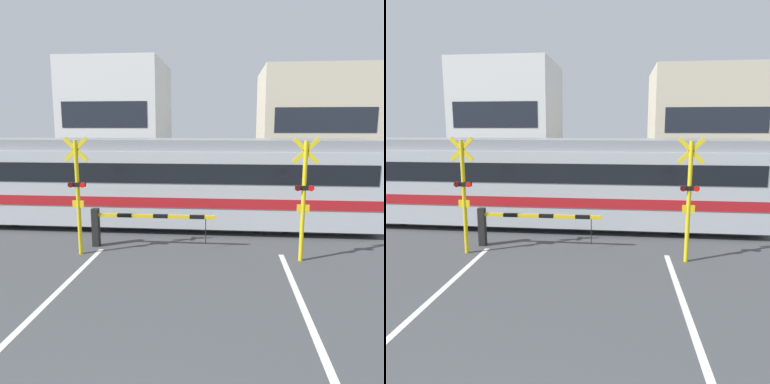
{
  "view_description": "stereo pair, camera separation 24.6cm",
  "coord_description": "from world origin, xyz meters",
  "views": [
    {
      "loc": [
        1.02,
        -1.42,
        3.54
      ],
      "look_at": [
        0.0,
        9.64,
        1.6
      ],
      "focal_mm": 35.0,
      "sensor_mm": 36.0,
      "label": 1
    },
    {
      "loc": [
        1.27,
        -1.39,
        3.54
      ],
      "look_at": [
        0.0,
        9.64,
        1.6
      ],
      "focal_mm": 35.0,
      "sensor_mm": 36.0,
      "label": 2
    }
  ],
  "objects": [
    {
      "name": "commuter_train",
      "position": [
        -1.76,
        11.8,
        1.67
      ],
      "size": [
        15.55,
        2.91,
        3.11
      ],
      "color": "#B7BCC1",
      "rests_on": "ground_plane"
    },
    {
      "name": "crossing_barrier_far",
      "position": [
        1.94,
        14.38,
        0.76
      ],
      "size": [
        3.67,
        0.2,
        1.15
      ],
      "color": "black",
      "rests_on": "ground_plane"
    },
    {
      "name": "rail_track_far",
      "position": [
        0.0,
        12.51,
        0.04
      ],
      "size": [
        50.0,
        0.1,
        0.08
      ],
      "color": "#5B564C",
      "rests_on": "ground_plane"
    },
    {
      "name": "building_right_of_street",
      "position": [
        6.57,
        23.92,
        3.57
      ],
      "size": [
        6.77,
        6.39,
        7.13
      ],
      "color": "beige",
      "rests_on": "ground_plane"
    },
    {
      "name": "pedestrian",
      "position": [
        0.49,
        16.21,
        0.95
      ],
      "size": [
        0.38,
        0.22,
        1.66
      ],
      "color": "brown",
      "rests_on": "ground_plane"
    },
    {
      "name": "rail_track_near",
      "position": [
        0.0,
        11.08,
        0.04
      ],
      "size": [
        50.0,
        0.1,
        0.08
      ],
      "color": "#5B564C",
      "rests_on": "ground_plane"
    },
    {
      "name": "crossing_signal_left",
      "position": [
        -3.04,
        8.37,
        1.81
      ],
      "size": [
        0.68,
        0.15,
        3.28
      ],
      "color": "yellow",
      "rests_on": "ground_plane"
    },
    {
      "name": "building_left_of_street",
      "position": [
        -6.3,
        23.92,
        3.87
      ],
      "size": [
        6.23,
        6.39,
        7.74
      ],
      "color": "white",
      "rests_on": "ground_plane"
    },
    {
      "name": "crossing_barrier_near",
      "position": [
        -1.94,
        9.09,
        0.76
      ],
      "size": [
        3.67,
        0.2,
        1.15
      ],
      "color": "black",
      "rests_on": "ground_plane"
    },
    {
      "name": "crossing_signal_right",
      "position": [
        3.04,
        8.37,
        1.81
      ],
      "size": [
        0.68,
        0.15,
        3.28
      ],
      "color": "yellow",
      "rests_on": "ground_plane"
    }
  ]
}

